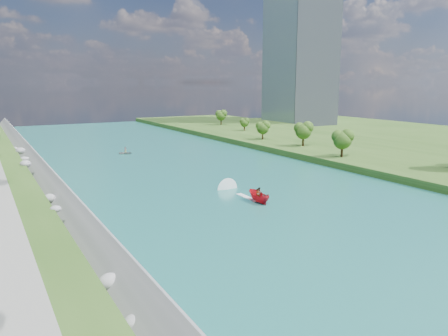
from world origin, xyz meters
TOP-DOWN VIEW (x-y plane):
  - ground at (0.00, 0.00)m, footprint 260.00×260.00m
  - river_water at (0.00, 20.00)m, footprint 55.00×240.00m
  - berm_east at (49.50, 20.00)m, footprint 44.00×240.00m
  - riprap_bank at (-25.88, 18.53)m, footprint 4.31×236.00m
  - office_tower at (82.50, 95.00)m, footprint 22.00×22.00m
  - trees_east at (37.81, -1.15)m, footprint 17.20×141.53m
  - motorboat at (0.21, 3.53)m, footprint 3.60×19.10m
  - raft at (-3.49, 53.89)m, footprint 3.92×3.71m

SIDE VIEW (x-z plane):
  - ground at x=0.00m, z-range 0.00..0.00m
  - river_water at x=0.00m, z-range 0.00..0.10m
  - raft at x=-3.49m, z-range -0.35..1.32m
  - berm_east at x=49.50m, z-range 0.00..1.50m
  - motorboat at x=0.21m, z-range -0.19..1.93m
  - riprap_bank at x=-25.88m, z-range -0.41..4.07m
  - trees_east at x=37.81m, z-range 0.80..11.46m
  - office_tower at x=82.50m, z-range 0.00..60.00m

